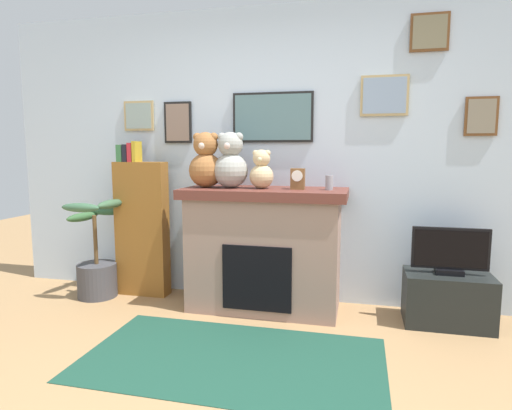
% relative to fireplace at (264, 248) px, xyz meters
% --- Properties ---
extents(back_wall, '(5.20, 0.15, 2.60)m').
position_rel_fireplace_xyz_m(back_wall, '(0.02, 0.35, 0.78)').
color(back_wall, silver).
rests_on(back_wall, ground_plane).
extents(fireplace, '(1.37, 0.63, 1.04)m').
position_rel_fireplace_xyz_m(fireplace, '(0.00, 0.00, 0.00)').
color(fireplace, gray).
rests_on(fireplace, ground_plane).
extents(bookshelf, '(0.48, 0.16, 1.43)m').
position_rel_fireplace_xyz_m(bookshelf, '(-1.19, 0.09, 0.13)').
color(bookshelf, brown).
rests_on(bookshelf, ground_plane).
extents(potted_plant, '(0.47, 0.48, 0.91)m').
position_rel_fireplace_xyz_m(potted_plant, '(-1.57, -0.09, -0.22)').
color(potted_plant, '#3F3F44').
rests_on(potted_plant, ground_plane).
extents(tv_stand, '(0.65, 0.40, 0.40)m').
position_rel_fireplace_xyz_m(tv_stand, '(1.47, -0.01, -0.32)').
color(tv_stand, black).
rests_on(tv_stand, ground_plane).
extents(television, '(0.56, 0.14, 0.36)m').
position_rel_fireplace_xyz_m(television, '(1.47, -0.01, 0.05)').
color(television, black).
rests_on(television, tv_stand).
extents(area_rug, '(1.95, 1.08, 0.01)m').
position_rel_fireplace_xyz_m(area_rug, '(-0.00, -0.96, -0.52)').
color(area_rug, '#1A4333').
rests_on(area_rug, ground_plane).
extents(candle_jar, '(0.06, 0.06, 0.12)m').
position_rel_fireplace_xyz_m(candle_jar, '(0.53, -0.02, 0.57)').
color(candle_jar, gray).
rests_on(candle_jar, fireplace).
extents(mantel_clock, '(0.11, 0.08, 0.17)m').
position_rel_fireplace_xyz_m(mantel_clock, '(0.28, -0.02, 0.60)').
color(mantel_clock, brown).
rests_on(mantel_clock, fireplace).
extents(teddy_bear_grey, '(0.29, 0.29, 0.47)m').
position_rel_fireplace_xyz_m(teddy_bear_grey, '(-0.51, -0.02, 0.72)').
color(teddy_bear_grey, '#966033').
rests_on(teddy_bear_grey, fireplace).
extents(teddy_bear_brown, '(0.29, 0.29, 0.47)m').
position_rel_fireplace_xyz_m(teddy_bear_brown, '(-0.29, -0.02, 0.72)').
color(teddy_bear_brown, '#989A93').
rests_on(teddy_bear_brown, fireplace).
extents(teddy_bear_tan, '(0.20, 0.20, 0.32)m').
position_rel_fireplace_xyz_m(teddy_bear_tan, '(-0.02, -0.02, 0.66)').
color(teddy_bear_tan, '#CEB383').
rests_on(teddy_bear_tan, fireplace).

